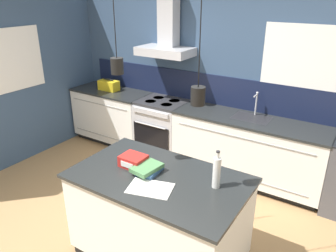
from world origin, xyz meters
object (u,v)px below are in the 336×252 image
(bottle_on_island, at_px, (217,172))
(book_stack, at_px, (148,169))
(red_supply_box, at_px, (133,161))
(yellow_toolbox, at_px, (109,85))
(oven_range, at_px, (162,129))

(bottle_on_island, distance_m, book_stack, 0.64)
(bottle_on_island, bearing_deg, red_supply_box, -173.32)
(red_supply_box, bearing_deg, bottle_on_island, 6.68)
(book_stack, xyz_separation_m, yellow_toolbox, (-2.13, 1.82, 0.04))
(yellow_toolbox, bearing_deg, bottle_on_island, -31.67)
(book_stack, bearing_deg, oven_range, 120.10)
(oven_range, bearing_deg, bottle_on_island, -45.28)
(bottle_on_island, relative_size, red_supply_box, 1.47)
(book_stack, bearing_deg, bottle_on_island, 11.51)
(yellow_toolbox, bearing_deg, red_supply_box, -42.82)
(bottle_on_island, relative_size, book_stack, 1.14)
(book_stack, distance_m, yellow_toolbox, 2.80)
(bottle_on_island, distance_m, red_supply_box, 0.83)
(oven_range, height_order, bottle_on_island, bottle_on_island)
(red_supply_box, bearing_deg, yellow_toolbox, 137.18)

